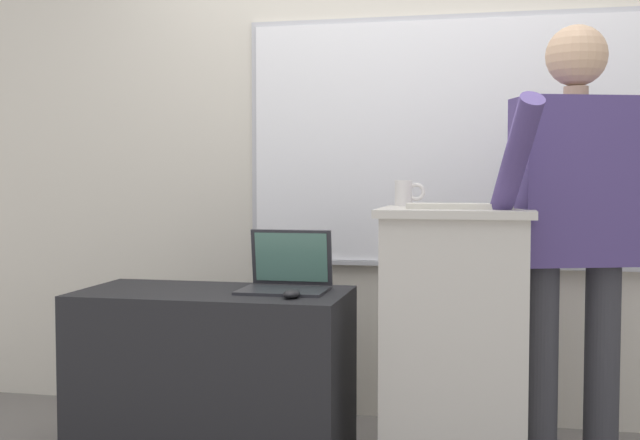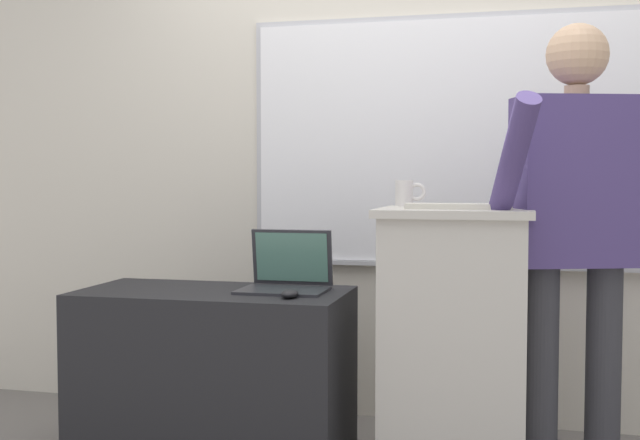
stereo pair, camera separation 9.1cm
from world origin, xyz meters
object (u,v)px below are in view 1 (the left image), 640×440
at_px(wireless_keyboard, 460,206).
at_px(computer_mouse_by_laptop, 292,294).
at_px(side_desk, 214,379).
at_px(lectern_podium, 455,344).
at_px(coffee_mug, 405,193).
at_px(person_presenter, 574,218).
at_px(laptop, 288,272).

relative_size(wireless_keyboard, computer_mouse_by_laptop, 3.84).
xyz_separation_m(side_desk, computer_mouse_by_laptop, (0.35, -0.12, 0.37)).
bearing_deg(wireless_keyboard, side_desk, -179.90).
height_order(lectern_podium, coffee_mug, coffee_mug).
relative_size(person_presenter, laptop, 5.07).
bearing_deg(laptop, wireless_keyboard, -7.71).
bearing_deg(wireless_keyboard, coffee_mug, 132.93).
relative_size(laptop, wireless_keyboard, 0.88).
bearing_deg(person_presenter, laptop, 162.95).
bearing_deg(lectern_podium, coffee_mug, 139.29).
bearing_deg(side_desk, lectern_podium, 3.86).
xyz_separation_m(lectern_podium, wireless_keyboard, (0.02, -0.06, 0.53)).
height_order(lectern_podium, computer_mouse_by_laptop, lectern_podium).
bearing_deg(side_desk, computer_mouse_by_laptop, -19.08).
distance_m(laptop, coffee_mug, 0.57).
bearing_deg(lectern_podium, wireless_keyboard, -76.16).
bearing_deg(person_presenter, computer_mouse_by_laptop, 174.86).
height_order(wireless_keyboard, computer_mouse_by_laptop, wireless_keyboard).
relative_size(laptop, coffee_mug, 2.75).
bearing_deg(laptop, person_presenter, 1.88).
height_order(person_presenter, laptop, person_presenter).
xyz_separation_m(laptop, computer_mouse_by_laptop, (0.07, -0.21, -0.05)).
distance_m(person_presenter, wireless_keyboard, 0.44).
distance_m(person_presenter, laptop, 1.12).
distance_m(laptop, computer_mouse_by_laptop, 0.23).
height_order(laptop, wireless_keyboard, wireless_keyboard).
bearing_deg(person_presenter, side_desk, 166.45).
height_order(laptop, computer_mouse_by_laptop, laptop).
bearing_deg(side_desk, laptop, 18.44).
xyz_separation_m(person_presenter, computer_mouse_by_laptop, (-1.02, -0.25, -0.28)).
xyz_separation_m(side_desk, person_presenter, (1.37, 0.13, 0.65)).
xyz_separation_m(wireless_keyboard, coffee_mug, (-0.23, 0.24, 0.04)).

